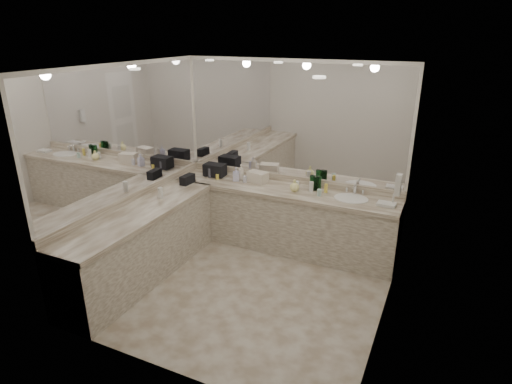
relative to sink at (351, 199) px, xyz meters
The scene contains 37 objects.
floor 1.77m from the sink, 128.37° to the right, with size 3.20×3.20×0.00m, color beige.
ceiling 2.29m from the sink, 128.37° to the right, with size 3.20×3.20×0.00m, color white.
wall_back 1.08m from the sink, 162.47° to the left, with size 3.20×0.02×2.60m, color silver.
wall_left 2.85m from the sink, 154.80° to the right, with size 0.02×3.00×2.60m, color silver.
wall_right 1.42m from the sink, 61.56° to the right, with size 0.02×3.00×2.60m, color silver.
vanity_back_base 1.06m from the sink, behind, with size 3.20×0.60×0.84m, color beige.
vanity_back_top 0.95m from the sink, behind, with size 3.20×0.64×0.06m, color beige.
vanity_left_base 2.75m from the sink, 146.31° to the right, with size 0.60×2.40×0.84m, color beige.
vanity_left_top 2.70m from the sink, 146.19° to the right, with size 0.64×2.42×0.06m, color beige.
backsplash_back 0.99m from the sink, 163.58° to the left, with size 3.20×0.04×0.10m, color beige.
backsplash_left 2.80m from the sink, 154.62° to the right, with size 0.04×3.00×0.10m, color beige.
mirror_back 1.33m from the sink, 163.13° to the left, with size 3.12×0.01×1.55m, color white.
mirror_left 2.94m from the sink, 154.69° to the right, with size 0.01×2.92×1.55m, color white.
sink is the anchor object (origin of this frame).
faucet 0.22m from the sink, 90.00° to the left, with size 0.24×0.16×0.14m, color silver.
wall_phone 0.91m from the sink, 39.57° to the right, with size 0.06×0.10×0.24m, color white.
door 1.82m from the sink, 69.46° to the right, with size 0.02×0.82×2.10m, color white.
black_toiletry_bag 2.06m from the sink, behind, with size 0.31×0.20×0.18m, color black.
black_bag_spill 2.29m from the sink, behind, with size 0.11×0.24×0.13m, color black.
cream_cosmetic_case 1.37m from the sink, behind, with size 0.28×0.17×0.16m, color beige.
hand_towel 0.46m from the sink, ahead, with size 0.22×0.15×0.04m, color white.
lotion_left 2.47m from the sink, 155.57° to the right, with size 0.06×0.06×0.15m, color white.
soap_bottle_a 1.64m from the sink, behind, with size 0.09×0.09×0.23m, color silver.
soap_bottle_b 1.68m from the sink, behind, with size 0.09×0.09×0.20m, color silver.
soap_bottle_c 0.77m from the sink, behind, with size 0.13×0.13×0.17m, color #FFF89C.
green_bottle_0 0.55m from the sink, 168.17° to the left, with size 0.06×0.06×0.18m, color #135522.
green_bottle_1 0.54m from the sink, 166.49° to the left, with size 0.07×0.07×0.19m, color #135522.
green_bottle_2 0.52m from the sink, 163.32° to the left, with size 0.07×0.07×0.19m, color #135522.
green_bottle_3 0.61m from the sink, 165.14° to the left, with size 0.07×0.07×0.19m, color #135522.
amenity_bottle_0 0.76m from the sink, behind, with size 0.06×0.06×0.11m, color white.
amenity_bottle_1 2.10m from the sink, behind, with size 0.05×0.05×0.14m, color #3F3F4C.
amenity_bottle_2 1.53m from the sink, behind, with size 0.06×0.06×0.10m, color silver.
amenity_bottle_3 1.96m from the sink, behind, with size 0.05×0.05×0.07m, color #F2D84C.
amenity_bottle_4 0.56m from the sink, behind, with size 0.06×0.06×0.14m, color white.
amenity_bottle_5 0.42m from the sink, 169.96° to the right, with size 0.06×0.06×0.09m, color silver.
amenity_bottle_6 0.38m from the sink, 166.30° to the left, with size 0.05×0.05×0.12m, color #F2D84C.
amenity_bottle_7 1.38m from the sink, behind, with size 0.04×0.04×0.11m, color white.
Camera 1 is at (1.99, -3.99, 2.95)m, focal length 30.00 mm.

